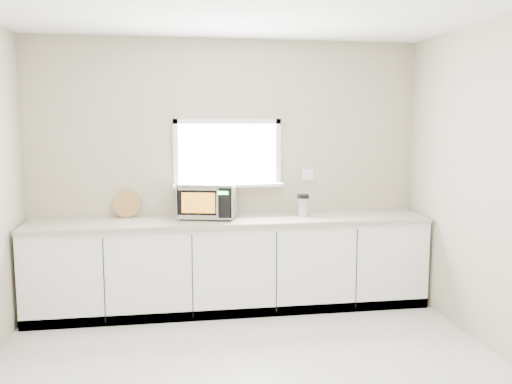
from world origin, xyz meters
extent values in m
cube|color=#AFA58B|center=(0.00, 2.00, 1.35)|extent=(4.00, 0.02, 2.70)
cube|color=white|center=(0.00, 1.99, 1.55)|extent=(1.00, 0.02, 0.60)
cube|color=white|center=(0.00, 1.92, 1.23)|extent=(1.12, 0.16, 0.03)
cube|color=white|center=(0.00, 1.97, 1.88)|extent=(1.10, 0.04, 0.05)
cube|color=white|center=(0.00, 1.97, 1.23)|extent=(1.10, 0.04, 0.05)
cube|color=white|center=(-0.53, 1.97, 1.55)|extent=(0.05, 0.04, 0.70)
cube|color=white|center=(0.53, 1.97, 1.55)|extent=(0.05, 0.04, 0.70)
cube|color=white|center=(0.85, 1.99, 1.32)|extent=(0.12, 0.01, 0.12)
cube|color=white|center=(0.00, 1.70, 0.44)|extent=(3.92, 0.60, 0.88)
cube|color=#B8AF98|center=(0.00, 1.69, 0.90)|extent=(3.92, 0.64, 0.04)
cylinder|color=black|center=(-0.48, 1.70, 0.93)|extent=(0.03, 0.03, 0.02)
cylinder|color=black|center=(-0.40, 2.02, 0.93)|extent=(0.03, 0.03, 0.02)
cylinder|color=black|center=(-0.03, 1.59, 0.93)|extent=(0.03, 0.03, 0.02)
cylinder|color=black|center=(0.05, 1.91, 0.93)|extent=(0.03, 0.03, 0.02)
cube|color=silver|center=(-0.22, 1.80, 1.10)|extent=(0.63, 0.54, 0.33)
cube|color=black|center=(-0.27, 1.60, 1.10)|extent=(0.51, 0.14, 0.29)
cube|color=orange|center=(-0.33, 1.60, 1.10)|extent=(0.32, 0.08, 0.20)
cylinder|color=silver|center=(-0.15, 1.54, 1.10)|extent=(0.02, 0.02, 0.26)
cube|color=black|center=(-0.09, 1.55, 1.10)|extent=(0.13, 0.04, 0.28)
cube|color=#19FF33|center=(-0.09, 1.54, 1.20)|extent=(0.09, 0.03, 0.03)
cube|color=silver|center=(-0.22, 1.80, 1.27)|extent=(0.63, 0.54, 0.01)
cube|color=#4B2F1A|center=(-0.18, 1.70, 1.05)|extent=(0.15, 0.24, 0.27)
cube|color=black|center=(-0.22, 1.65, 1.16)|extent=(0.02, 0.05, 0.10)
cube|color=black|center=(-0.19, 1.65, 1.17)|extent=(0.02, 0.05, 0.10)
cube|color=black|center=(-0.16, 1.64, 1.15)|extent=(0.02, 0.05, 0.10)
cube|color=black|center=(-0.21, 1.65, 1.20)|extent=(0.02, 0.05, 0.10)
cube|color=black|center=(-0.17, 1.64, 1.20)|extent=(0.02, 0.05, 0.10)
cylinder|color=#A97741|center=(-1.02, 1.94, 1.05)|extent=(0.27, 0.06, 0.27)
cylinder|color=silver|center=(0.74, 1.75, 1.01)|extent=(0.13, 0.13, 0.18)
cylinder|color=black|center=(0.74, 1.75, 1.12)|extent=(0.13, 0.13, 0.04)
camera|label=1|loc=(-0.60, -3.54, 1.87)|focal=38.00mm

